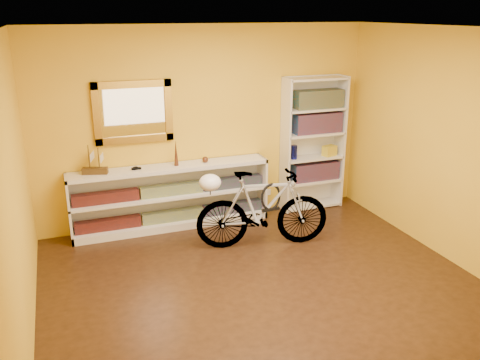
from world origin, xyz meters
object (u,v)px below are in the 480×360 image
object	(u,v)px
console_unit	(172,197)
bookcase	(313,144)
bicycle	(263,209)
helmet	(210,183)

from	to	relation	value
console_unit	bookcase	distance (m)	2.14
console_unit	bicycle	world-z (taller)	bicycle
bookcase	helmet	distance (m)	1.98
console_unit	bicycle	bearing A→B (deg)	-45.97
bookcase	helmet	bearing A→B (deg)	-154.85
bookcase	bicycle	bearing A→B (deg)	-140.52
bookcase	console_unit	bearing A→B (deg)	-179.31
bicycle	helmet	size ratio (longest dim) A/B	6.28
bookcase	helmet	world-z (taller)	bookcase
bicycle	helmet	bearing A→B (deg)	90.00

